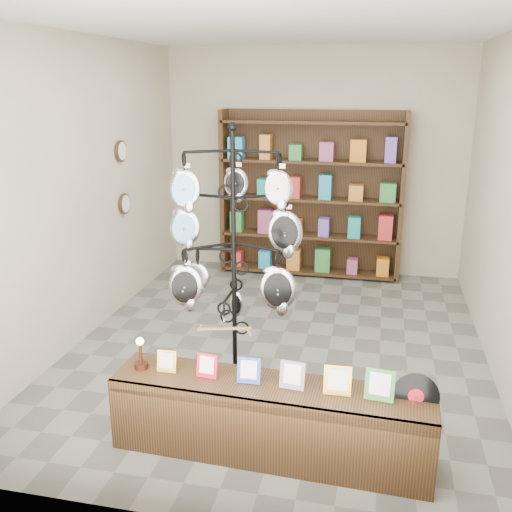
{
  "coord_description": "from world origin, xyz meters",
  "views": [
    {
      "loc": [
        0.9,
        -5.18,
        2.55
      ],
      "look_at": [
        -0.02,
        -1.0,
        1.24
      ],
      "focal_mm": 40.0,
      "sensor_mm": 36.0,
      "label": 1
    }
  ],
  "objects": [
    {
      "name": "back_shelving",
      "position": [
        0.0,
        2.3,
        1.03
      ],
      "size": [
        2.42,
        0.36,
        2.2
      ],
      "color": "black",
      "rests_on": "ground"
    },
    {
      "name": "room_envelope",
      "position": [
        0.0,
        0.0,
        1.85
      ],
      "size": [
        5.0,
        5.0,
        5.0
      ],
      "color": "beige",
      "rests_on": "ground"
    },
    {
      "name": "wall_clocks",
      "position": [
        -1.97,
        0.8,
        1.5
      ],
      "size": [
        0.03,
        0.24,
        0.84
      ],
      "color": "black",
      "rests_on": "ground"
    },
    {
      "name": "front_shelf",
      "position": [
        0.25,
        -1.75,
        0.28
      ],
      "size": [
        2.25,
        0.54,
        0.79
      ],
      "rotation": [
        0.0,
        0.0,
        -0.04
      ],
      "color": "black",
      "rests_on": "ground"
    },
    {
      "name": "display_tree",
      "position": [
        -0.22,
        -0.93,
        1.31
      ],
      "size": [
        1.16,
        1.09,
        2.26
      ],
      "rotation": [
        0.0,
        0.0,
        0.17
      ],
      "color": "black",
      "rests_on": "ground"
    },
    {
      "name": "ground",
      "position": [
        0.0,
        0.0,
        0.0
      ],
      "size": [
        5.0,
        5.0,
        0.0
      ],
      "primitive_type": "plane",
      "color": "slate",
      "rests_on": "ground"
    }
  ]
}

